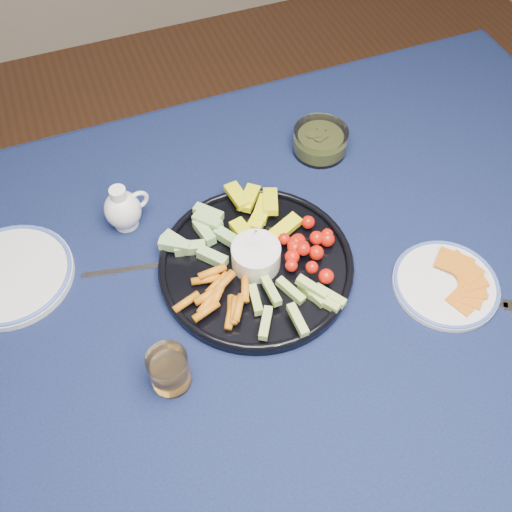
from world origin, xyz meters
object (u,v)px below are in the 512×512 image
object	(u,v)px
dining_table	(260,313)
crudite_platter	(255,262)
pickle_bowl	(320,142)
side_plate_extra	(11,275)
creamer_pitcher	(123,209)
juice_tumbler	(170,371)
cheese_plate	(446,283)

from	to	relation	value
dining_table	crudite_platter	size ratio (longest dim) A/B	4.69
pickle_bowl	side_plate_extra	size ratio (longest dim) A/B	0.51
dining_table	pickle_bowl	bearing A→B (deg)	48.81
creamer_pitcher	crudite_platter	bearing A→B (deg)	-44.40
crudite_platter	juice_tumbler	world-z (taller)	crudite_platter
creamer_pitcher	pickle_bowl	distance (m)	0.44
juice_tumbler	side_plate_extra	xyz separation A→B (m)	(-0.22, 0.30, -0.02)
pickle_bowl	juice_tumbler	world-z (taller)	juice_tumbler
crudite_platter	side_plate_extra	bearing A→B (deg)	161.48
side_plate_extra	pickle_bowl	bearing A→B (deg)	8.31
side_plate_extra	cheese_plate	bearing A→B (deg)	-22.56
creamer_pitcher	pickle_bowl	xyz separation A→B (m)	(0.43, 0.05, -0.02)
cheese_plate	juice_tumbler	bearing A→B (deg)	179.40
crudite_platter	cheese_plate	world-z (taller)	crudite_platter
crudite_platter	dining_table	bearing A→B (deg)	-97.98
crudite_platter	side_plate_extra	size ratio (longest dim) A/B	1.58
creamer_pitcher	juice_tumbler	xyz separation A→B (m)	(-0.01, -0.34, -0.01)
dining_table	cheese_plate	distance (m)	0.35
dining_table	creamer_pitcher	world-z (taller)	creamer_pitcher
pickle_bowl	dining_table	bearing A→B (deg)	-131.19
cheese_plate	side_plate_extra	bearing A→B (deg)	157.44
creamer_pitcher	juice_tumbler	distance (m)	0.34
juice_tumbler	dining_table	bearing A→B (deg)	29.09
pickle_bowl	cheese_plate	size ratio (longest dim) A/B	0.61
pickle_bowl	side_plate_extra	bearing A→B (deg)	-171.69
side_plate_extra	dining_table	bearing A→B (deg)	-24.27
cheese_plate	dining_table	bearing A→B (deg)	159.76
creamer_pitcher	pickle_bowl	bearing A→B (deg)	6.25
pickle_bowl	side_plate_extra	distance (m)	0.67
pickle_bowl	cheese_plate	xyz separation A→B (m)	(0.06, -0.40, -0.01)
cheese_plate	side_plate_extra	world-z (taller)	cheese_plate
juice_tumbler	side_plate_extra	size ratio (longest dim) A/B	0.34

